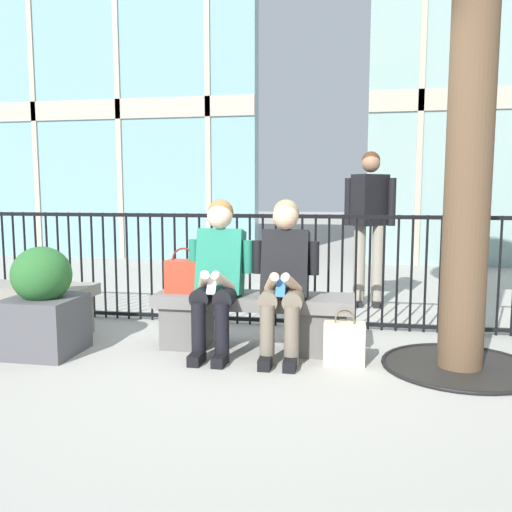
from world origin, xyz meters
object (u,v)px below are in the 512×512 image
handbag_on_bench (184,276)px  stone_bench_far (7,303)px  bystander_at_railing (370,216)px  seated_person_with_phone (218,271)px  shopping_bag (344,343)px  planter (43,305)px  stone_bench (254,316)px  seated_person_companion (284,273)px

handbag_on_bench → stone_bench_far: (-1.69, 0.10, -0.32)m
bystander_at_railing → stone_bench_far: bystander_at_railing is taller
seated_person_with_phone → shopping_bag: 1.11m
handbag_on_bench → planter: planter is taller
bystander_at_railing → planter: bearing=-138.0°
stone_bench_far → planter: size_ratio=1.88×
shopping_bag → handbag_on_bench: bearing=168.4°
seated_person_with_phone → bystander_at_railing: 2.37m
bystander_at_railing → stone_bench_far: (-3.23, -1.79, -0.73)m
bystander_at_railing → stone_bench: bearing=-116.9°
stone_bench_far → bystander_at_railing: bearing=29.0°
shopping_bag → seated_person_with_phone: bearing=171.4°
stone_bench → shopping_bag: bearing=-20.9°
seated_person_with_phone → planter: 1.39m
stone_bench → handbag_on_bench: 0.66m
seated_person_with_phone → stone_bench_far: bearing=173.9°
shopping_bag → planter: size_ratio=0.49×
stone_bench_far → planter: 0.85m
handbag_on_bench → shopping_bag: handbag_on_bench is taller
seated_person_companion → planter: bearing=-171.1°
shopping_bag → stone_bench_far: 3.03m
seated_person_with_phone → stone_bench_far: size_ratio=0.76×
shopping_bag → stone_bench_far: (-3.00, 0.37, 0.10)m
seated_person_companion → stone_bench: bearing=153.7°
seated_person_companion → stone_bench_far: bearing=175.1°
planter → bystander_at_railing: bearing=42.0°
shopping_bag → bystander_at_railing: bystander_at_railing is taller
seated_person_with_phone → handbag_on_bench: size_ratio=3.27×
seated_person_companion → handbag_on_bench: size_ratio=3.27×
stone_bench → seated_person_companion: seated_person_companion is taller
handbag_on_bench → stone_bench_far: handbag_on_bench is taller
stone_bench → planter: planter is taller
handbag_on_bench → shopping_bag: bearing=-11.6°
seated_person_companion → stone_bench_far: (-2.54, 0.22, -0.38)m
stone_bench_far → seated_person_with_phone: bearing=-6.1°
stone_bench → bystander_at_railing: bearing=63.1°
bystander_at_railing → planter: 3.49m
stone_bench → bystander_at_railing: 2.23m
handbag_on_bench → planter: (-1.02, -0.41, -0.20)m
seated_person_with_phone → seated_person_companion: size_ratio=1.00×
bystander_at_railing → planter: bystander_at_railing is taller
stone_bench → seated_person_companion: 0.48m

